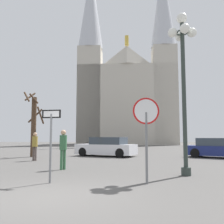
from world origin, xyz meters
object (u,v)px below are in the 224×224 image
Objects in this scene: street_lamp at (183,62)px; bare_tree at (34,124)px; cathedral at (127,87)px; parked_car_far_navy at (218,148)px; pedestrian_standing at (35,144)px; one_way_arrow_sign at (51,136)px; pedestrian_walking at (63,145)px; stop_sign at (146,122)px; parked_car_near_white at (107,147)px.

street_lamp is 12.23m from bare_tree.
cathedral is 7.98× the size of parked_car_far_navy.
pedestrian_standing is at bearing -102.06° from cathedral.
one_way_arrow_sign is 1.32× the size of pedestrian_walking.
stop_sign is 3.42m from street_lamp.
bare_tree is 7.90m from pedestrian_walking.
stop_sign is 0.42× the size of street_lamp.
street_lamp reaches higher than pedestrian_walking.
cathedral is at bearing 91.34° from street_lamp.
parked_car_near_white is at bearing 83.17° from one_way_arrow_sign.
one_way_arrow_sign is (-3.03, 0.08, -0.42)m from stop_sign.
one_way_arrow_sign is at bearing -68.33° from bare_tree.
street_lamp is 3.74× the size of pedestrian_standing.
cathedral is 20.42× the size of pedestrian_standing.
street_lamp is (4.69, 1.61, 2.88)m from one_way_arrow_sign.
street_lamp reaches higher than parked_car_far_navy.
street_lamp is 1.33× the size of bare_tree.
pedestrian_walking reaches higher than parked_car_near_white.
street_lamp is 1.34× the size of parked_car_near_white.
parked_car_far_navy is at bearing 61.65° from street_lamp.
pedestrian_walking is at bearing 135.79° from stop_sign.
pedestrian_standing reaches higher than parked_car_near_white.
pedestrian_standing is at bearing 143.94° from street_lamp.
stop_sign is 0.56× the size of bare_tree.
stop_sign is 12.30m from bare_tree.
one_way_arrow_sign is at bearing -133.13° from parked_car_far_navy.
pedestrian_walking is at bearing -56.89° from pedestrian_standing.
bare_tree is (-7.80, -28.46, -8.32)m from cathedral.
cathedral is 36.85m from pedestrian_walking.
cathedral is at bearing 74.67° from bare_tree.
street_lamp is at bearing -118.35° from parked_car_far_navy.
bare_tree is 13.12m from parked_car_far_navy.
cathedral reaches higher than parked_car_far_navy.
street_lamp reaches higher than one_way_arrow_sign.
pedestrian_standing is at bearing -168.10° from parked_car_far_navy.
bare_tree is 2.81× the size of pedestrian_standing.
bare_tree is at bearing 178.29° from parked_car_far_navy.
stop_sign is 3.06m from one_way_arrow_sign.
pedestrian_walking is at bearing -96.64° from cathedral.
cathedral reaches higher than street_lamp.
cathedral reaches higher than pedestrian_standing.
pedestrian_standing is (1.10, -2.89, -1.36)m from bare_tree.
stop_sign is at bearing -121.64° from parked_car_far_navy.
pedestrian_walking is (3.69, -6.86, -1.32)m from bare_tree.
pedestrian_standing is at bearing -139.04° from parked_car_near_white.
parked_car_near_white is at bearing 40.96° from pedestrian_standing.
parked_car_near_white is 7.81m from parked_car_far_navy.
street_lamp is 10.41m from parked_car_near_white.
cathedral is at bearing 84.77° from parked_car_near_white.
bare_tree is at bearing -105.33° from cathedral.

